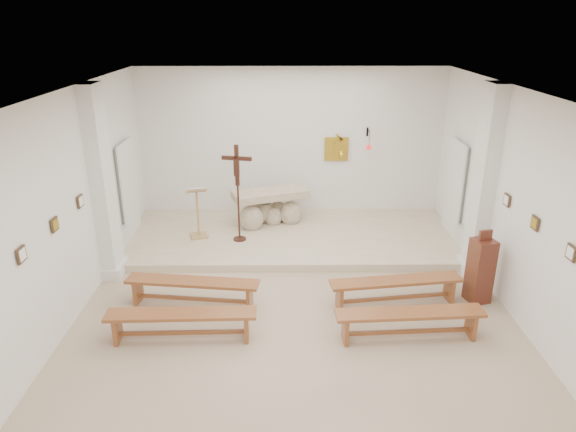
{
  "coord_description": "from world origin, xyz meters",
  "views": [
    {
      "loc": [
        -0.17,
        -6.65,
        4.5
      ],
      "look_at": [
        -0.1,
        1.6,
        1.3
      ],
      "focal_mm": 32.0,
      "sensor_mm": 36.0,
      "label": 1
    }
  ],
  "objects_px": {
    "altar": "(270,210)",
    "donation_pedestal": "(480,270)",
    "bench_left_second": "(182,319)",
    "lectern": "(198,212)",
    "crucifix_stand": "(238,186)",
    "bench_right_second": "(409,318)",
    "bench_left_front": "(193,286)",
    "bench_right_front": "(396,286)"
  },
  "relations": [
    {
      "from": "altar",
      "to": "donation_pedestal",
      "type": "distance_m",
      "value": 4.77
    },
    {
      "from": "altar",
      "to": "lectern",
      "type": "xyz_separation_m",
      "value": [
        -1.48,
        -0.74,
        0.23
      ]
    },
    {
      "from": "altar",
      "to": "bench_right_second",
      "type": "xyz_separation_m",
      "value": [
        2.17,
        -4.25,
        -0.13
      ]
    },
    {
      "from": "crucifix_stand",
      "to": "bench_right_front",
      "type": "bearing_deg",
      "value": -28.72
    },
    {
      "from": "altar",
      "to": "crucifix_stand",
      "type": "height_order",
      "value": "crucifix_stand"
    },
    {
      "from": "bench_left_front",
      "to": "bench_left_second",
      "type": "distance_m",
      "value": 0.99
    },
    {
      "from": "bench_left_front",
      "to": "bench_left_second",
      "type": "bearing_deg",
      "value": -82.89
    },
    {
      "from": "donation_pedestal",
      "to": "bench_left_second",
      "type": "height_order",
      "value": "donation_pedestal"
    },
    {
      "from": "donation_pedestal",
      "to": "bench_right_second",
      "type": "relative_size",
      "value": 0.58
    },
    {
      "from": "bench_right_second",
      "to": "altar",
      "type": "bearing_deg",
      "value": 113.62
    },
    {
      "from": "crucifix_stand",
      "to": "bench_left_second",
      "type": "relative_size",
      "value": 0.91
    },
    {
      "from": "crucifix_stand",
      "to": "donation_pedestal",
      "type": "xyz_separation_m",
      "value": [
        4.2,
        -2.23,
        -0.75
      ]
    },
    {
      "from": "donation_pedestal",
      "to": "bench_left_front",
      "type": "relative_size",
      "value": 0.58
    },
    {
      "from": "crucifix_stand",
      "to": "bench_left_second",
      "type": "xyz_separation_m",
      "value": [
        -0.58,
        -3.34,
        -0.97
      ]
    },
    {
      "from": "lectern",
      "to": "bench_right_second",
      "type": "xyz_separation_m",
      "value": [
        3.65,
        -3.51,
        -0.36
      ]
    },
    {
      "from": "bench_left_front",
      "to": "bench_left_second",
      "type": "height_order",
      "value": "same"
    },
    {
      "from": "bench_right_second",
      "to": "bench_left_front",
      "type": "bearing_deg",
      "value": 160.22
    },
    {
      "from": "lectern",
      "to": "bench_left_front",
      "type": "xyz_separation_m",
      "value": [
        0.28,
        -2.52,
        -0.36
      ]
    },
    {
      "from": "donation_pedestal",
      "to": "bench_left_second",
      "type": "distance_m",
      "value": 4.91
    },
    {
      "from": "crucifix_stand",
      "to": "bench_right_front",
      "type": "height_order",
      "value": "crucifix_stand"
    },
    {
      "from": "bench_left_front",
      "to": "bench_right_front",
      "type": "relative_size",
      "value": 1.0
    },
    {
      "from": "bench_right_front",
      "to": "bench_right_second",
      "type": "bearing_deg",
      "value": -97.92
    },
    {
      "from": "lectern",
      "to": "crucifix_stand",
      "type": "relative_size",
      "value": 0.56
    },
    {
      "from": "altar",
      "to": "lectern",
      "type": "relative_size",
      "value": 1.55
    },
    {
      "from": "bench_right_front",
      "to": "bench_right_second",
      "type": "relative_size",
      "value": 1.0
    },
    {
      "from": "altar",
      "to": "donation_pedestal",
      "type": "xyz_separation_m",
      "value": [
        3.59,
        -3.14,
        0.09
      ]
    },
    {
      "from": "bench_right_front",
      "to": "bench_left_second",
      "type": "bearing_deg",
      "value": -171.56
    },
    {
      "from": "bench_left_front",
      "to": "bench_right_front",
      "type": "distance_m",
      "value": 3.36
    },
    {
      "from": "crucifix_stand",
      "to": "bench_left_front",
      "type": "height_order",
      "value": "crucifix_stand"
    },
    {
      "from": "donation_pedestal",
      "to": "bench_left_front",
      "type": "xyz_separation_m",
      "value": [
        -4.78,
        -0.12,
        -0.22
      ]
    },
    {
      "from": "bench_right_second",
      "to": "lectern",
      "type": "bearing_deg",
      "value": 132.71
    },
    {
      "from": "altar",
      "to": "bench_left_front",
      "type": "distance_m",
      "value": 3.48
    },
    {
      "from": "crucifix_stand",
      "to": "bench_left_front",
      "type": "bearing_deg",
      "value": -92.37
    },
    {
      "from": "lectern",
      "to": "bench_left_second",
      "type": "xyz_separation_m",
      "value": [
        0.28,
        -3.51,
        -0.36
      ]
    },
    {
      "from": "crucifix_stand",
      "to": "bench_right_second",
      "type": "distance_m",
      "value": 4.45
    },
    {
      "from": "crucifix_stand",
      "to": "altar",
      "type": "bearing_deg",
      "value": 67.6
    },
    {
      "from": "donation_pedestal",
      "to": "bench_right_second",
      "type": "height_order",
      "value": "donation_pedestal"
    },
    {
      "from": "donation_pedestal",
      "to": "bench_left_second",
      "type": "bearing_deg",
      "value": 178.73
    },
    {
      "from": "donation_pedestal",
      "to": "crucifix_stand",
      "type": "bearing_deg",
      "value": 137.68
    },
    {
      "from": "bench_left_second",
      "to": "donation_pedestal",
      "type": "bearing_deg",
      "value": 11.55
    },
    {
      "from": "donation_pedestal",
      "to": "bench_right_front",
      "type": "height_order",
      "value": "donation_pedestal"
    },
    {
      "from": "lectern",
      "to": "bench_right_second",
      "type": "relative_size",
      "value": 0.51
    }
  ]
}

